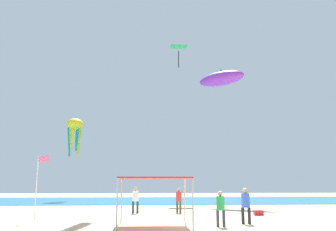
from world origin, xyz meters
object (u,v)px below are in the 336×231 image
cooler_box (258,213)px  kite_octopus_yellow (75,126)px  canopy_tent (154,179)px  person_rightmost (246,203)px  kite_diamond_green (178,48)px  kite_inflatable_purple (221,78)px  person_central (179,198)px  banner_flag (38,181)px  person_near_tent (135,198)px  person_leftmost (221,206)px

cooler_box → kite_octopus_yellow: (-15.50, 20.80, 8.52)m
canopy_tent → person_rightmost: size_ratio=1.91×
kite_diamond_green → kite_inflatable_purple: kite_diamond_green is taller
person_central → kite_diamond_green: (1.77, 17.90, 17.67)m
person_central → banner_flag: bearing=-100.9°
kite_octopus_yellow → cooler_box: bearing=48.8°
person_central → person_rightmost: (2.68, -6.74, 0.05)m
person_near_tent → person_leftmost: person_near_tent is taller
kite_inflatable_purple → person_leftmost: bearing=117.3°
canopy_tent → kite_inflatable_purple: bearing=68.0°
banner_flag → person_near_tent: bearing=42.2°
person_near_tent → cooler_box: 8.03m
person_rightmost → kite_octopus_yellow: bearing=128.0°
banner_flag → kite_diamond_green: kite_diamond_green is taller
person_leftmost → cooler_box: (3.57, 5.69, -0.77)m
person_near_tent → person_central: bearing=-15.2°
canopy_tent → person_leftmost: 3.32m
kite_diamond_green → person_rightmost: bearing=-87.9°
banner_flag → person_central: bearing=29.6°
cooler_box → kite_inflatable_purple: kite_inflatable_purple is taller
person_leftmost → kite_octopus_yellow: 30.07m
canopy_tent → person_rightmost: bearing=8.2°
kite_octopus_yellow → kite_inflatable_purple: kite_inflatable_purple is taller
cooler_box → kite_diamond_green: 27.37m
person_rightmost → kite_inflatable_purple: kite_inflatable_purple is taller
person_near_tent → kite_diamond_green: kite_diamond_green is taller
kite_diamond_green → kite_inflatable_purple: 9.95m
canopy_tent → person_central: 7.71m
cooler_box → kite_octopus_yellow: size_ratio=0.12×
person_central → kite_diamond_green: size_ratio=0.57×
person_central → banner_flag: (-8.06, -4.58, 1.12)m
person_leftmost → kite_inflatable_purple: (4.32, 18.66, 11.71)m
cooler_box → kite_inflatable_purple: 18.02m
person_leftmost → kite_diamond_green: (0.56, 25.67, 17.70)m
kite_inflatable_purple → person_near_tent: bearing=92.4°
person_rightmost → banner_flag: size_ratio=0.50×
person_near_tent → person_rightmost: person_rightmost is taller
canopy_tent → person_near_tent: canopy_tent is taller
person_leftmost → cooler_box: person_leftmost is taller
person_rightmost → kite_diamond_green: kite_diamond_green is taller
person_central → kite_octopus_yellow: kite_octopus_yellow is taller
person_near_tent → banner_flag: 7.04m
cooler_box → kite_inflatable_purple: bearing=86.7°
person_central → cooler_box: (4.78, -2.08, -0.80)m
person_near_tent → cooler_box: person_near_tent is taller
person_central → kite_inflatable_purple: 16.90m
canopy_tent → person_leftmost: size_ratio=2.05×
kite_inflatable_purple → canopy_tent: bearing=108.4°
person_central → cooler_box: 5.27m
person_central → person_rightmost: size_ratio=0.96×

